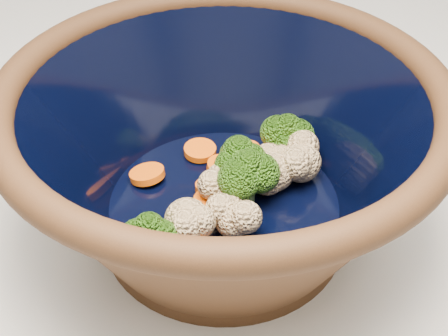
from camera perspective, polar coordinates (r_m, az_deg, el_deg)
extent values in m
cylinder|color=black|center=(0.52, 0.00, -5.16)|extent=(0.20, 0.20, 0.01)
torus|color=black|center=(0.44, 0.00, 6.78)|extent=(0.33, 0.33, 0.02)
cylinder|color=black|center=(0.50, 0.00, -3.17)|extent=(0.19, 0.19, 0.00)
cylinder|color=#608442|center=(0.54, 5.68, 1.62)|extent=(0.01, 0.01, 0.02)
ellipsoid|color=#417416|center=(0.53, 5.83, 3.49)|extent=(0.04, 0.04, 0.03)
cylinder|color=#608442|center=(0.50, 2.10, -2.25)|extent=(0.01, 0.01, 0.02)
ellipsoid|color=#417416|center=(0.48, 2.17, -0.05)|extent=(0.04, 0.04, 0.04)
cylinder|color=#608442|center=(0.46, -6.68, -7.46)|extent=(0.01, 0.01, 0.02)
ellipsoid|color=#417416|center=(0.44, -6.88, -5.64)|extent=(0.04, 0.04, 0.03)
cylinder|color=#608442|center=(0.51, 1.30, -0.80)|extent=(0.01, 0.01, 0.02)
ellipsoid|color=#417416|center=(0.50, 1.34, 1.30)|extent=(0.04, 0.04, 0.04)
sphere|color=beige|center=(0.49, -0.01, -1.77)|extent=(0.03, 0.03, 0.03)
sphere|color=beige|center=(0.50, 3.95, -0.76)|extent=(0.03, 0.03, 0.03)
sphere|color=beige|center=(0.51, 4.62, -0.32)|extent=(0.03, 0.03, 0.03)
sphere|color=beige|center=(0.50, 1.05, -1.14)|extent=(0.03, 0.03, 0.03)
sphere|color=beige|center=(0.49, 0.74, -1.96)|extent=(0.03, 0.03, 0.03)
sphere|color=beige|center=(0.46, -3.39, -4.81)|extent=(0.03, 0.03, 0.03)
sphere|color=beige|center=(0.47, 0.84, -4.72)|extent=(0.03, 0.03, 0.03)
sphere|color=beige|center=(0.52, 7.01, 0.56)|extent=(0.03, 0.03, 0.03)
sphere|color=beige|center=(0.50, 0.68, -1.00)|extent=(0.03, 0.03, 0.03)
sphere|color=beige|center=(0.51, 4.72, -0.12)|extent=(0.03, 0.03, 0.03)
cylinder|color=orange|center=(0.52, -7.04, -0.55)|extent=(0.03, 0.03, 0.01)
cylinder|color=orange|center=(0.51, -0.95, -1.77)|extent=(0.03, 0.03, 0.01)
cylinder|color=orange|center=(0.53, -0.18, 0.10)|extent=(0.03, 0.03, 0.01)
cylinder|color=orange|center=(0.54, 2.08, 1.35)|extent=(0.03, 0.03, 0.01)
cylinder|color=orange|center=(0.45, -3.16, -8.39)|extent=(0.03, 0.03, 0.01)
cylinder|color=orange|center=(0.49, -0.97, -3.21)|extent=(0.03, 0.03, 0.01)
cylinder|color=orange|center=(0.55, -2.21, 1.62)|extent=(0.03, 0.03, 0.01)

